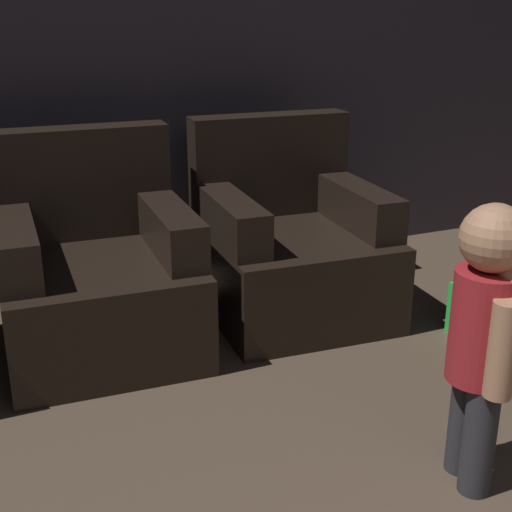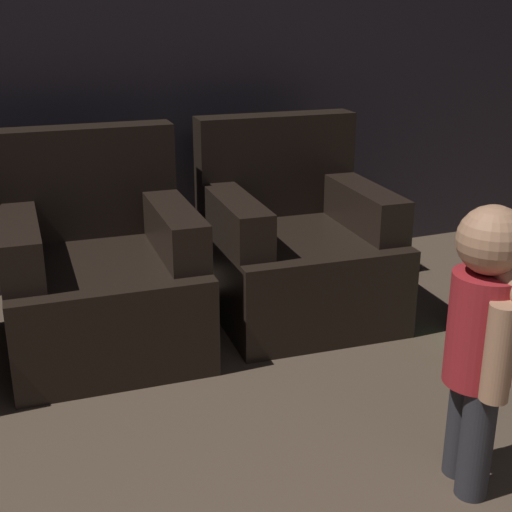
{
  "view_description": "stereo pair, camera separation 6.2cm",
  "coord_description": "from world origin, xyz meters",
  "px_view_note": "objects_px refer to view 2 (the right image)",
  "views": [
    {
      "loc": [
        -0.81,
        0.86,
        1.44
      ],
      "look_at": [
        0.14,
        3.02,
        0.59
      ],
      "focal_mm": 50.0,
      "sensor_mm": 36.0,
      "label": 1
    },
    {
      "loc": [
        -0.75,
        0.84,
        1.44
      ],
      "look_at": [
        0.14,
        3.02,
        0.59
      ],
      "focal_mm": 50.0,
      "sensor_mm": 36.0,
      "label": 2
    }
  ],
  "objects_px": {
    "person_toddler": "(483,330)",
    "toy_backpack": "(482,312)",
    "armchair_right": "(295,248)",
    "armchair_middle": "(100,274)"
  },
  "relations": [
    {
      "from": "armchair_right",
      "to": "armchair_middle",
      "type": "bearing_deg",
      "value": -176.08
    },
    {
      "from": "armchair_middle",
      "to": "armchair_right",
      "type": "height_order",
      "value": "same"
    },
    {
      "from": "person_toddler",
      "to": "armchair_right",
      "type": "bearing_deg",
      "value": -166.34
    },
    {
      "from": "armchair_middle",
      "to": "toy_backpack",
      "type": "distance_m",
      "value": 1.7
    },
    {
      "from": "armchair_middle",
      "to": "toy_backpack",
      "type": "bearing_deg",
      "value": -17.92
    },
    {
      "from": "armchair_middle",
      "to": "toy_backpack",
      "type": "xyz_separation_m",
      "value": [
        1.58,
        -0.61,
        -0.2
      ]
    },
    {
      "from": "armchair_middle",
      "to": "armchair_right",
      "type": "distance_m",
      "value": 0.93
    },
    {
      "from": "armchair_right",
      "to": "person_toddler",
      "type": "distance_m",
      "value": 1.46
    },
    {
      "from": "armchair_middle",
      "to": "person_toddler",
      "type": "bearing_deg",
      "value": -56.18
    },
    {
      "from": "person_toddler",
      "to": "toy_backpack",
      "type": "xyz_separation_m",
      "value": [
        0.72,
        0.84,
        -0.42
      ]
    }
  ]
}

